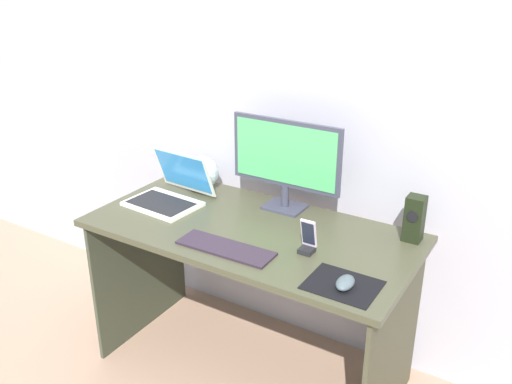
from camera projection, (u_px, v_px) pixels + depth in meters
name	position (u px, v px, depth m)	size (l,w,h in m)	color
ground_plane	(251.00, 368.00, 2.62)	(8.00, 8.00, 0.00)	tan
wall_back	(300.00, 90.00, 2.46)	(6.00, 0.04, 2.50)	#A9A8B4
desk	(251.00, 260.00, 2.39)	(1.39, 0.68, 0.75)	#3F402D
monitor	(286.00, 159.00, 2.41)	(0.52, 0.14, 0.41)	#383949
speaker_right	(414.00, 219.00, 2.19)	(0.07, 0.07, 0.19)	black
laptop	(170.00, 193.00, 2.55)	(0.34, 0.33, 0.23)	white
fishbowl	(202.00, 173.00, 2.69)	(0.17, 0.17, 0.17)	silver
keyboard_external	(226.00, 248.00, 2.15)	(0.40, 0.13, 0.01)	#2C202E
mousepad	(343.00, 285.00, 1.92)	(0.25, 0.20, 0.00)	black
mouse	(345.00, 283.00, 1.89)	(0.06, 0.10, 0.04)	#45535A
phone_in_dock	(308.00, 241.00, 2.11)	(0.06, 0.06, 0.14)	black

